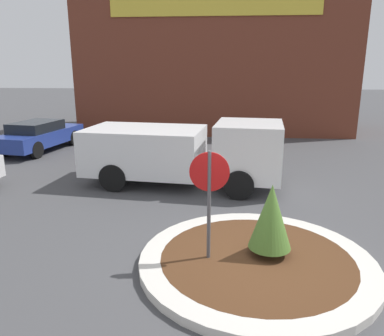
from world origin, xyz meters
name	(u,v)px	position (x,y,z in m)	size (l,w,h in m)	color
ground_plane	(256,265)	(0.00, 0.00, 0.00)	(120.00, 120.00, 0.00)	#474749
traffic_island	(256,261)	(0.00, 0.00, 0.08)	(4.42, 4.42, 0.17)	beige
stop_sign	(209,188)	(-0.91, -0.07, 1.54)	(0.72, 0.07, 2.22)	#4C4C51
island_shrub	(271,216)	(0.25, 0.15, 0.95)	(0.81, 0.81, 1.40)	brown
utility_truck	(183,151)	(-1.92, 4.99, 1.10)	(6.31, 2.99, 2.04)	white
storefront_building	(215,66)	(-1.22, 16.46, 3.68)	(15.00, 6.07, 7.36)	brown
parked_sedan_blue	(39,135)	(-8.86, 9.45, 0.70)	(2.42, 4.76, 1.34)	navy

